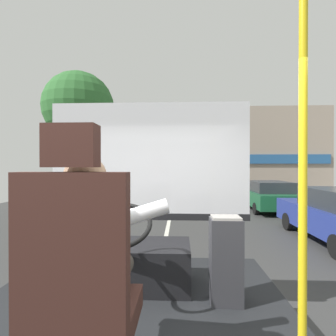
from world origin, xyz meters
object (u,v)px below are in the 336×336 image
Objects in this scene: driver_seat at (81,292)px; steering_console at (132,263)px; handrail_pole at (303,180)px; fare_box at (226,260)px; parked_car_green at (268,195)px; bus_driver at (89,249)px.

driver_seat is 1.20× the size of steering_console.
handrail_pole is 2.95× the size of fare_box.
fare_box is at bearing -17.43° from steering_console.
steering_console is (0.00, 1.29, -0.34)m from driver_seat.
driver_seat is at bearing -90.00° from steering_console.
handrail_pole is 1.10m from fare_box.
parked_car_green is at bearing 64.93° from steering_console.
handrail_pole is at bearing -107.38° from parked_car_green.
parked_car_green is at bearing 67.67° from driver_seat.
handrail_pole reaches higher than fare_box.
handrail_pole is (1.10, 0.12, 0.34)m from bus_driver.
driver_seat is 0.62× the size of handrail_pole.
steering_console is at bearing 90.00° from bus_driver.
handrail_pole is 10.88m from parked_car_green.
driver_seat is 1.65× the size of bus_driver.
steering_console is 0.28× the size of parked_car_green.
handrail_pole is at bearing -71.48° from fare_box.
driver_seat is 1.82× the size of fare_box.
driver_seat is 11.43m from parked_car_green.
fare_box is at bearing 108.52° from handrail_pole.
parked_car_green is (4.33, 10.44, -0.86)m from bus_driver.
fare_box is 10.16m from parked_car_green.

